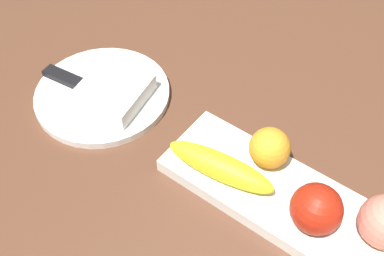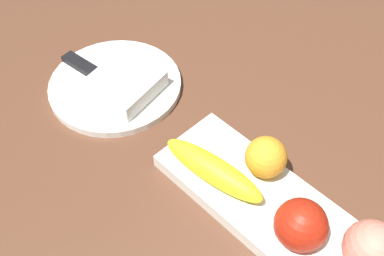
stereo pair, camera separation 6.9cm
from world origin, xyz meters
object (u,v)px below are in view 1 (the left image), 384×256
Objects in this scene: orange_near_banana at (270,148)px; folded_napkin at (113,92)px; knife at (73,82)px; fruit_tray at (303,211)px; dinner_plate at (103,94)px; banana at (220,167)px; apple at (316,209)px.

orange_near_banana reaches higher than folded_napkin.
knife is (-0.37, -0.05, -0.04)m from orange_near_banana.
knife is at bearing -177.87° from fruit_tray.
knife is at bearing -163.00° from dinner_plate.
banana is 0.33m from knife.
folded_napkin is (0.03, -0.00, 0.02)m from dinner_plate.
dinner_plate is 2.13× the size of folded_napkin.
banana is 1.51× the size of folded_napkin.
dinner_plate is at bearing 180.00° from fruit_tray.
orange_near_banana is at bearing 156.12° from fruit_tray.
apple is 0.29× the size of dinner_plate.
fruit_tray is 0.40m from dinner_plate.
knife is (-0.09, -0.02, -0.01)m from folded_napkin.
apple is 0.42× the size of banana.
fruit_tray is 2.41× the size of knife.
fruit_tray reaches higher than dinner_plate.
folded_napkin is 0.62× the size of knife.
knife is at bearing 179.97° from apple.
orange_near_banana is at bearing 151.99° from apple.
banana is at bearing -123.63° from orange_near_banana.
apple is at bearing -28.01° from orange_near_banana.
orange_near_banana is (0.04, 0.06, 0.01)m from banana.
orange_near_banana is (-0.08, 0.04, 0.04)m from fruit_tray.
dinner_plate is (-0.27, 0.03, -0.04)m from banana.
banana is at bearing -167.71° from fruit_tray.
orange_near_banana reaches higher than banana.
folded_napkin is at bearing 166.04° from banana.
dinner_plate is at bearing 9.78° from knife.
banana is 0.71× the size of dinner_plate.
folded_napkin is 0.09m from knife.
banana reaches higher than folded_napkin.
folded_napkin is at bearing 180.00° from fruit_tray.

